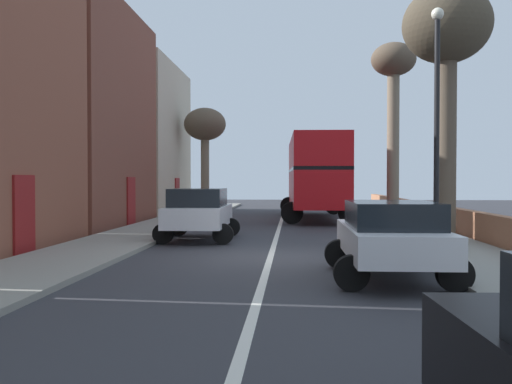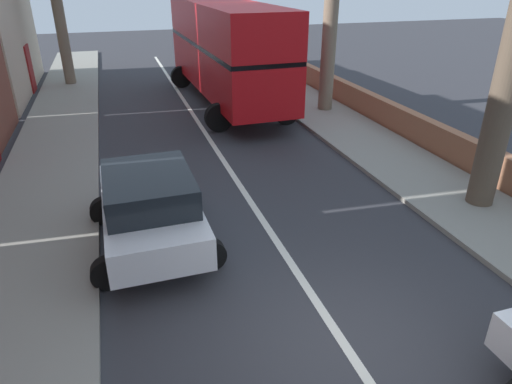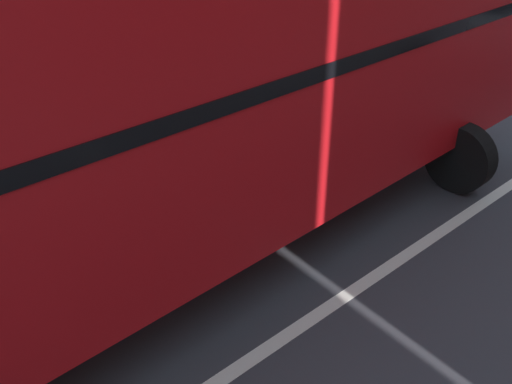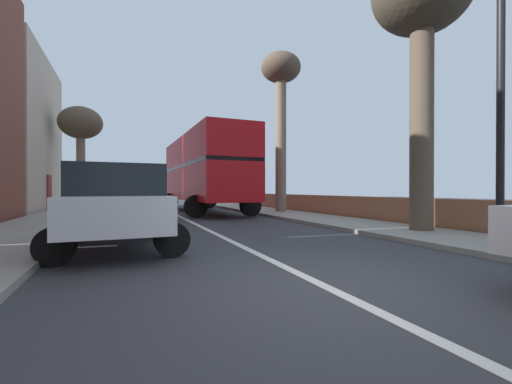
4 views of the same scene
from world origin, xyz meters
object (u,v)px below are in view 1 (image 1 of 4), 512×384
(double_decker_bus, at_px, (315,173))
(street_tree_left_2, at_px, (205,128))
(street_tree_right_3, at_px, (393,81))
(parked_car_white_left_2, at_px, (199,211))
(street_tree_right_1, at_px, (447,39))
(lamppost_right, at_px, (437,109))
(parked_car_white_right_0, at_px, (391,234))

(double_decker_bus, height_order, street_tree_left_2, street_tree_left_2)
(street_tree_left_2, relative_size, street_tree_right_3, 0.77)
(double_decker_bus, xyz_separation_m, street_tree_right_3, (3.48, -2.44, 4.20))
(parked_car_white_left_2, distance_m, street_tree_right_1, 9.43)
(street_tree_right_3, height_order, lamppost_right, street_tree_right_3)
(street_tree_left_2, height_order, street_tree_right_3, street_tree_right_3)
(parked_car_white_left_2, relative_size, lamppost_right, 0.63)
(parked_car_white_right_0, bearing_deg, lamppost_right, 63.73)
(parked_car_white_left_2, bearing_deg, street_tree_left_2, 98.41)
(double_decker_bus, relative_size, lamppost_right, 1.68)
(double_decker_bus, relative_size, street_tree_right_3, 1.29)
(lamppost_right, bearing_deg, parked_car_white_right_0, -116.27)
(street_tree_right_1, distance_m, street_tree_right_3, 8.67)
(street_tree_right_3, relative_size, lamppost_right, 1.30)
(street_tree_left_2, bearing_deg, street_tree_right_1, -58.65)
(parked_car_white_left_2, bearing_deg, parked_car_white_right_0, -53.82)
(street_tree_right_1, bearing_deg, street_tree_right_3, 90.46)
(double_decker_bus, xyz_separation_m, street_tree_right_1, (3.55, -11.10, 3.94))
(double_decker_bus, height_order, street_tree_right_1, street_tree_right_1)
(double_decker_bus, bearing_deg, street_tree_right_1, -72.26)
(parked_car_white_left_2, bearing_deg, lamppost_right, -25.14)
(parked_car_white_right_0, height_order, street_tree_left_2, street_tree_left_2)
(street_tree_right_3, bearing_deg, street_tree_left_2, 141.63)
(parked_car_white_right_0, xyz_separation_m, street_tree_right_1, (2.75, 6.29, 5.40))
(street_tree_left_2, distance_m, street_tree_right_3, 12.90)
(street_tree_right_3, distance_m, lamppost_right, 11.67)
(street_tree_right_1, relative_size, lamppost_right, 1.23)
(parked_car_white_left_2, height_order, street_tree_right_1, street_tree_right_1)
(double_decker_bus, xyz_separation_m, lamppost_right, (2.60, -13.75, 1.45))
(street_tree_right_1, height_order, street_tree_right_3, street_tree_right_3)
(parked_car_white_right_0, xyz_separation_m, street_tree_right_3, (2.68, 14.96, 5.66))
(street_tree_left_2, bearing_deg, double_decker_bus, -40.03)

